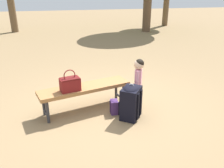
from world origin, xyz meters
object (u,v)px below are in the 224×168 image
(child_standing, at_px, (139,75))
(backpack_small, at_px, (114,106))
(park_bench, at_px, (85,89))
(handbag, at_px, (70,84))
(backpack_large, at_px, (131,101))

(child_standing, height_order, backpack_small, child_standing)
(park_bench, distance_m, backpack_small, 0.59)
(handbag, relative_size, backpack_large, 0.60)
(park_bench, height_order, backpack_large, backpack_large)
(handbag, bearing_deg, backpack_large, -18.02)
(handbag, xyz_separation_m, backpack_large, (0.95, -0.31, -0.27))
(handbag, bearing_deg, backpack_small, -8.78)
(handbag, distance_m, backpack_large, 1.03)
(park_bench, xyz_separation_m, child_standing, (0.97, -0.01, 0.19))
(park_bench, height_order, child_standing, child_standing)
(backpack_large, bearing_deg, child_standing, 58.47)
(backpack_large, height_order, backpack_small, backpack_large)
(park_bench, bearing_deg, child_standing, -0.85)
(handbag, distance_m, child_standing, 1.22)
(backpack_large, bearing_deg, backpack_small, 139.62)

